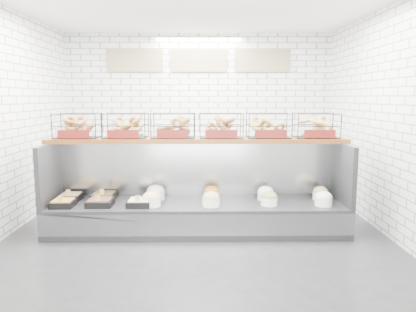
{
  "coord_description": "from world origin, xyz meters",
  "views": [
    {
      "loc": [
        0.08,
        -5.06,
        1.82
      ],
      "look_at": [
        0.15,
        0.45,
        1.01
      ],
      "focal_mm": 35.0,
      "sensor_mm": 36.0,
      "label": 1
    }
  ],
  "objects": [
    {
      "name": "room_shell",
      "position": [
        0.0,
        0.6,
        2.06
      ],
      "size": [
        5.02,
        5.51,
        3.01
      ],
      "color": "white",
      "rests_on": "ground"
    },
    {
      "name": "ground",
      "position": [
        0.0,
        0.0,
        0.0
      ],
      "size": [
        5.5,
        5.5,
        0.0
      ],
      "primitive_type": "plane",
      "color": "black",
      "rests_on": "ground"
    },
    {
      "name": "prep_counter",
      "position": [
        -0.0,
        2.43,
        0.47
      ],
      "size": [
        4.0,
        0.6,
        1.2
      ],
      "color": "#93969B",
      "rests_on": "ground"
    },
    {
      "name": "display_case",
      "position": [
        -0.01,
        0.34,
        0.33
      ],
      "size": [
        4.0,
        0.9,
        1.2
      ],
      "color": "black",
      "rests_on": "ground"
    },
    {
      "name": "bagel_shelf",
      "position": [
        -0.0,
        0.52,
        1.39
      ],
      "size": [
        4.1,
        0.5,
        0.4
      ],
      "color": "#542C12",
      "rests_on": "display_case"
    }
  ]
}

